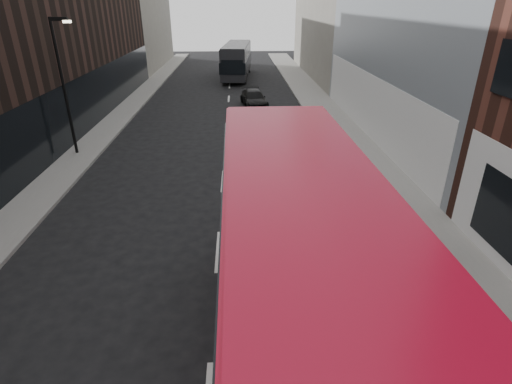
{
  "coord_description": "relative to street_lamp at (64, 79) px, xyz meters",
  "views": [
    {
      "loc": [
        0.77,
        -3.63,
        7.81
      ],
      "look_at": [
        1.29,
        7.47,
        2.5
      ],
      "focal_mm": 28.0,
      "sensor_mm": 36.0,
      "label": 1
    }
  ],
  "objects": [
    {
      "name": "building_left_far",
      "position": [
        -3.28,
        34.0,
        2.32
      ],
      "size": [
        5.0,
        20.0,
        13.0
      ],
      "primitive_type": "cube",
      "color": "slate",
      "rests_on": "ground"
    },
    {
      "name": "red_bus",
      "position": [
        10.15,
        -16.22,
        -1.36
      ],
      "size": [
        3.08,
        12.65,
        5.08
      ],
      "rotation": [
        0.0,
        0.0,
        0.01
      ],
      "color": "maroon",
      "rests_on": "ground"
    },
    {
      "name": "building_left_mid",
      "position": [
        -3.28,
        12.0,
        2.82
      ],
      "size": [
        5.0,
        24.0,
        14.0
      ],
      "primitive_type": "cube",
      "color": "black",
      "rests_on": "ground"
    },
    {
      "name": "sidewalk_right",
      "position": [
        15.72,
        7.0,
        -4.11
      ],
      "size": [
        3.0,
        80.0,
        0.15
      ],
      "primitive_type": "cube",
      "color": "slate",
      "rests_on": "ground"
    },
    {
      "name": "car_b",
      "position": [
        10.98,
        0.0,
        -3.41
      ],
      "size": [
        1.83,
        4.75,
        1.54
      ],
      "primitive_type": "imported",
      "rotation": [
        0.0,
        0.0,
        -0.04
      ],
      "color": "#92969A",
      "rests_on": "ground"
    },
    {
      "name": "street_lamp",
      "position": [
        0.0,
        0.0,
        0.0
      ],
      "size": [
        1.06,
        0.22,
        7.0
      ],
      "color": "black",
      "rests_on": "sidewalk_left"
    },
    {
      "name": "car_c",
      "position": [
        10.34,
        11.07,
        -3.54
      ],
      "size": [
        2.38,
        4.62,
        1.28
      ],
      "primitive_type": "imported",
      "rotation": [
        0.0,
        0.0,
        0.14
      ],
      "color": "black",
      "rests_on": "ground"
    },
    {
      "name": "sidewalk_left",
      "position": [
        0.22,
        7.0,
        -4.11
      ],
      "size": [
        2.0,
        80.0,
        0.15
      ],
      "primitive_type": "cube",
      "color": "slate",
      "rests_on": "ground"
    },
    {
      "name": "car_a",
      "position": [
        10.52,
        -0.6,
        -3.43
      ],
      "size": [
        2.27,
        4.56,
        1.49
      ],
      "primitive_type": "imported",
      "rotation": [
        0.0,
        0.0,
        0.12
      ],
      "color": "black",
      "rests_on": "ground"
    },
    {
      "name": "grey_bus",
      "position": [
        9.02,
        24.95,
        -2.24
      ],
      "size": [
        3.6,
        11.41,
        3.63
      ],
      "rotation": [
        0.0,
        0.0,
        -0.09
      ],
      "color": "black",
      "rests_on": "ground"
    }
  ]
}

